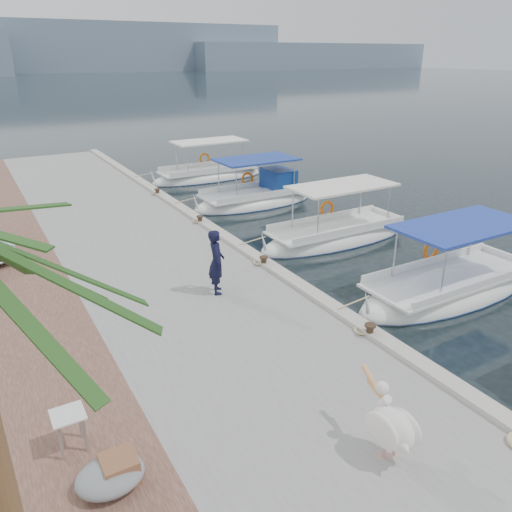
{
  "coord_description": "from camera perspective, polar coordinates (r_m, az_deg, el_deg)",
  "views": [
    {
      "loc": [
        -8.01,
        -11.19,
        6.89
      ],
      "look_at": [
        -1.0,
        0.88,
        1.2
      ],
      "focal_mm": 35.0,
      "sensor_mm": 36.0,
      "label": 1
    }
  ],
  "objects": [
    {
      "name": "concrete_quay",
      "position": [
        18.21,
        -12.04,
        0.27
      ],
      "size": [
        6.0,
        40.0,
        0.5
      ],
      "primitive_type": "cube",
      "color": "gray",
      "rests_on": "ground"
    },
    {
      "name": "tarp_bundle",
      "position": [
        8.91,
        -16.32,
        -23.0
      ],
      "size": [
        1.1,
        0.9,
        0.4
      ],
      "primitive_type": "ellipsoid",
      "color": "gray",
      "rests_on": "cobblestone_strip"
    },
    {
      "name": "pelican",
      "position": [
        9.07,
        15.17,
        -18.19
      ],
      "size": [
        0.75,
        1.59,
        1.23
      ],
      "color": "tan",
      "rests_on": "concrete_quay"
    },
    {
      "name": "fishing_caique_c",
      "position": [
        20.0,
        9.11,
        2.11
      ],
      "size": [
        6.9,
        2.22,
        2.83
      ],
      "color": "white",
      "rests_on": "ground"
    },
    {
      "name": "quay_curb",
      "position": [
        19.05,
        -4.2,
        2.71
      ],
      "size": [
        0.44,
        40.0,
        0.12
      ],
      "primitive_type": "cube",
      "color": "#ACA599",
      "rests_on": "concrete_quay"
    },
    {
      "name": "distant_hills",
      "position": [
        215.99,
        -21.59,
        20.96
      ],
      "size": [
        330.0,
        60.0,
        18.0
      ],
      "color": "slate",
      "rests_on": "ground"
    },
    {
      "name": "fishing_caique_e",
      "position": [
        29.87,
        -5.53,
        8.99
      ],
      "size": [
        6.96,
        2.24,
        2.83
      ],
      "color": "white",
      "rests_on": "ground"
    },
    {
      "name": "wooden_crate",
      "position": [
        8.95,
        -15.31,
        -22.41
      ],
      "size": [
        0.55,
        0.55,
        0.44
      ],
      "primitive_type": "cube",
      "color": "brown",
      "rests_on": "cobblestone_strip"
    },
    {
      "name": "folding_table",
      "position": [
        9.54,
        -20.56,
        -17.49
      ],
      "size": [
        0.55,
        0.55,
        0.73
      ],
      "color": "silver",
      "rests_on": "cobblestone_strip"
    },
    {
      "name": "fishing_caique_d",
      "position": [
        24.65,
        -0.06,
        6.43
      ],
      "size": [
        6.37,
        2.49,
        2.83
      ],
      "color": "white",
      "rests_on": "ground"
    },
    {
      "name": "fishing_caique_b",
      "position": [
        16.52,
        21.23,
        -3.61
      ],
      "size": [
        7.03,
        2.44,
        2.83
      ],
      "color": "white",
      "rests_on": "ground"
    },
    {
      "name": "ground",
      "position": [
        15.39,
        4.88,
        -4.5
      ],
      "size": [
        400.0,
        400.0,
        0.0
      ],
      "primitive_type": "plane",
      "color": "black",
      "rests_on": "ground"
    },
    {
      "name": "mooring_bollards",
      "position": [
        16.07,
        0.89,
        -0.51
      ],
      "size": [
        0.28,
        20.28,
        0.33
      ],
      "color": "black",
      "rests_on": "concrete_quay"
    },
    {
      "name": "fisherman",
      "position": [
        14.08,
        -4.55,
        -0.66
      ],
      "size": [
        0.66,
        0.8,
        1.89
      ],
      "primitive_type": "imported",
      "rotation": [
        0.0,
        0.0,
        1.23
      ],
      "color": "black",
      "rests_on": "concrete_quay"
    }
  ]
}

